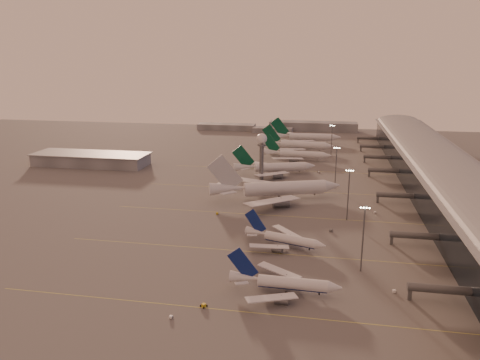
# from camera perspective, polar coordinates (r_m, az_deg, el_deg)

# --- Properties ---
(ground) EXTENTS (700.00, 700.00, 0.00)m
(ground) POSITION_cam_1_polar(r_m,az_deg,el_deg) (182.07, -4.29, -9.57)
(ground) COLOR #4D4B4B
(ground) RESTS_ON ground
(taxiway_markings) EXTENTS (180.00, 185.25, 0.02)m
(taxiway_markings) POSITION_cam_1_polar(r_m,az_deg,el_deg) (229.15, 6.60, -4.38)
(taxiway_markings) COLOR #D1CC49
(taxiway_markings) RESTS_ON ground
(terminal) EXTENTS (57.00, 362.00, 23.04)m
(terminal) POSITION_cam_1_polar(r_m,az_deg,el_deg) (285.19, 23.28, 0.53)
(terminal) COLOR black
(terminal) RESTS_ON ground
(hangar) EXTENTS (82.00, 27.00, 8.50)m
(hangar) POSITION_cam_1_polar(r_m,az_deg,el_deg) (348.88, -17.69, 2.44)
(hangar) COLOR slate
(hangar) RESTS_ON ground
(radar_tower) EXTENTS (6.40, 6.40, 31.10)m
(radar_tower) POSITION_cam_1_polar(r_m,az_deg,el_deg) (287.82, 2.66, 3.99)
(radar_tower) COLOR #53555A
(radar_tower) RESTS_ON ground
(mast_a) EXTENTS (3.60, 0.56, 25.00)m
(mast_a) POSITION_cam_1_polar(r_m,az_deg,el_deg) (172.09, 14.78, -6.57)
(mast_a) COLOR #53555A
(mast_a) RESTS_ON ground
(mast_b) EXTENTS (3.60, 0.56, 25.00)m
(mast_b) POSITION_cam_1_polar(r_m,az_deg,el_deg) (223.98, 13.08, -1.45)
(mast_b) COLOR #53555A
(mast_b) RESTS_ON ground
(mast_c) EXTENTS (3.60, 0.56, 25.00)m
(mast_c) POSITION_cam_1_polar(r_m,az_deg,el_deg) (277.04, 11.62, 1.75)
(mast_c) COLOR #53555A
(mast_c) RESTS_ON ground
(mast_d) EXTENTS (3.60, 0.56, 25.00)m
(mast_d) POSITION_cam_1_polar(r_m,az_deg,el_deg) (365.29, 11.12, 4.91)
(mast_d) COLOR #53555A
(mast_d) RESTS_ON ground
(distant_horizon) EXTENTS (165.00, 37.50, 9.00)m
(distant_horizon) POSITION_cam_1_polar(r_m,az_deg,el_deg) (492.09, 5.67, 6.47)
(distant_horizon) COLOR slate
(distant_horizon) RESTS_ON ground
(narrowbody_near) EXTENTS (37.71, 30.11, 14.73)m
(narrowbody_near) POSITION_cam_1_polar(r_m,az_deg,el_deg) (157.10, 5.47, -12.57)
(narrowbody_near) COLOR silver
(narrowbody_near) RESTS_ON ground
(narrowbody_mid) EXTENTS (34.61, 27.19, 13.93)m
(narrowbody_mid) POSITION_cam_1_polar(r_m,az_deg,el_deg) (192.46, 5.46, -7.29)
(narrowbody_mid) COLOR silver
(narrowbody_mid) RESTS_ON ground
(widebody_white) EXTENTS (70.06, 55.21, 25.65)m
(widebody_white) POSITION_cam_1_polar(r_m,az_deg,el_deg) (253.45, 4.45, -1.38)
(widebody_white) COLOR silver
(widebody_white) RESTS_ON ground
(greentail_a) EXTENTS (53.62, 42.62, 20.17)m
(greentail_a) POSITION_cam_1_polar(r_m,az_deg,el_deg) (307.15, 4.29, 1.35)
(greentail_a) COLOR silver
(greentail_a) RESTS_ON ground
(greentail_b) EXTENTS (52.17, 41.97, 18.95)m
(greentail_b) POSITION_cam_1_polar(r_m,az_deg,el_deg) (351.27, 6.93, 2.96)
(greentail_b) COLOR silver
(greentail_b) RESTS_ON ground
(greentail_c) EXTENTS (58.99, 47.50, 21.42)m
(greentail_c) POSITION_cam_1_polar(r_m,az_deg,el_deg) (385.17, 7.09, 4.08)
(greentail_c) COLOR silver
(greentail_c) RESTS_ON ground
(greentail_d) EXTENTS (62.73, 50.57, 22.77)m
(greentail_d) POSITION_cam_1_polar(r_m,az_deg,el_deg) (422.99, 8.07, 5.04)
(greentail_d) COLOR silver
(greentail_d) RESTS_ON ground
(gsv_truck_a) EXTENTS (4.75, 1.96, 1.88)m
(gsv_truck_a) POSITION_cam_1_polar(r_m,az_deg,el_deg) (145.15, -8.27, -16.06)
(gsv_truck_a) COLOR white
(gsv_truck_a) RESTS_ON ground
(gsv_tug_near) EXTENTS (3.92, 4.47, 1.10)m
(gsv_tug_near) POSITION_cam_1_polar(r_m,az_deg,el_deg) (150.00, -4.44, -15.02)
(gsv_tug_near) COLOR gold
(gsv_tug_near) RESTS_ON ground
(gsv_catering_a) EXTENTS (4.77, 2.64, 3.73)m
(gsv_catering_a) POSITION_cam_1_polar(r_m,az_deg,el_deg) (165.15, 18.39, -12.32)
(gsv_catering_a) COLOR white
(gsv_catering_a) RESTS_ON ground
(gsv_tug_mid) EXTENTS (3.57, 2.67, 0.91)m
(gsv_tug_mid) POSITION_cam_1_polar(r_m,az_deg,el_deg) (182.64, -0.55, -9.28)
(gsv_tug_mid) COLOR gold
(gsv_tug_mid) RESTS_ON ground
(gsv_truck_b) EXTENTS (6.49, 3.82, 2.47)m
(gsv_truck_b) POSITION_cam_1_polar(r_m,az_deg,el_deg) (211.24, 11.16, -5.91)
(gsv_truck_b) COLOR #545659
(gsv_truck_b) RESTS_ON ground
(gsv_truck_c) EXTENTS (5.54, 3.69, 2.11)m
(gsv_truck_c) POSITION_cam_1_polar(r_m,az_deg,el_deg) (229.79, -2.70, -3.96)
(gsv_truck_c) COLOR gold
(gsv_truck_c) RESTS_ON ground
(gsv_catering_b) EXTENTS (4.83, 3.00, 3.68)m
(gsv_catering_b) POSITION_cam_1_polar(r_m,az_deg,el_deg) (240.56, 16.20, -3.49)
(gsv_catering_b) COLOR white
(gsv_catering_b) RESTS_ON ground
(gsv_tug_far) EXTENTS (3.23, 4.35, 1.11)m
(gsv_tug_far) POSITION_cam_1_polar(r_m,az_deg,el_deg) (279.83, 4.36, -0.64)
(gsv_tug_far) COLOR white
(gsv_tug_far) RESTS_ON ground
(gsv_tug_hangar) EXTENTS (3.45, 2.22, 0.95)m
(gsv_tug_hangar) POSITION_cam_1_polar(r_m,az_deg,el_deg) (315.06, 9.58, 0.95)
(gsv_tug_hangar) COLOR white
(gsv_tug_hangar) RESTS_ON ground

